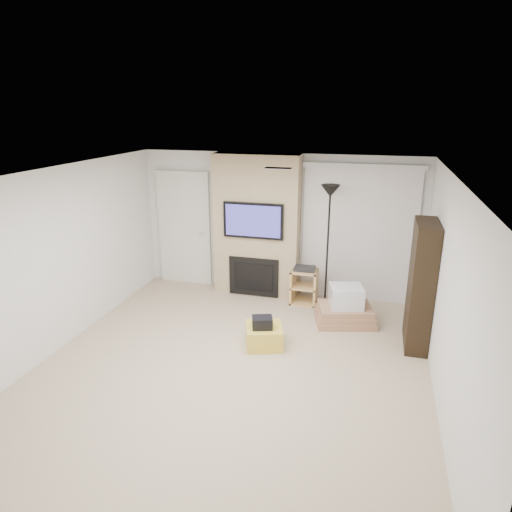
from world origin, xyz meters
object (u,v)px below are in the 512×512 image
(ottoman, at_px, (264,336))
(bookshelf, at_px, (421,286))
(box_stack, at_px, (345,309))
(floor_lamp, at_px, (329,212))
(av_stand, at_px, (304,284))

(ottoman, distance_m, bookshelf, 2.29)
(bookshelf, bearing_deg, box_stack, 156.34)
(floor_lamp, distance_m, box_stack, 1.56)
(av_stand, height_order, box_stack, av_stand)
(box_stack, bearing_deg, bookshelf, -23.66)
(floor_lamp, height_order, box_stack, floor_lamp)
(ottoman, height_order, av_stand, av_stand)
(floor_lamp, distance_m, av_stand, 1.34)
(floor_lamp, bearing_deg, av_stand, -179.30)
(ottoman, relative_size, box_stack, 0.48)
(av_stand, distance_m, box_stack, 0.95)
(box_stack, bearing_deg, av_stand, 142.57)
(av_stand, bearing_deg, floor_lamp, 0.70)
(box_stack, distance_m, bookshelf, 1.30)
(floor_lamp, relative_size, box_stack, 1.99)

